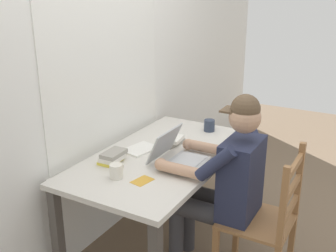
{
  "coord_description": "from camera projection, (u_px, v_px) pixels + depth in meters",
  "views": [
    {
      "loc": [
        -2.23,
        -1.3,
        1.84
      ],
      "look_at": [
        -0.02,
        -0.05,
        0.94
      ],
      "focal_mm": 43.32,
      "sensor_mm": 36.0,
      "label": 1
    }
  ],
  "objects": [
    {
      "name": "coffee_mug_white",
      "position": [
        116.0,
        171.0,
        2.45
      ],
      "size": [
        0.12,
        0.08,
        0.09
      ],
      "color": "silver",
      "rests_on": "desk"
    },
    {
      "name": "book_stack_main",
      "position": [
        112.0,
        157.0,
        2.66
      ],
      "size": [
        0.18,
        0.13,
        0.08
      ],
      "color": "gold",
      "rests_on": "desk"
    },
    {
      "name": "ground_plane",
      "position": [
        163.0,
        243.0,
        3.04
      ],
      "size": [
        8.0,
        8.0,
        0.0
      ],
      "primitive_type": "plane",
      "color": "brown"
    },
    {
      "name": "paper_pile_near_laptop",
      "position": [
        140.0,
        149.0,
        2.87
      ],
      "size": [
        0.27,
        0.22,
        0.01
      ],
      "primitive_type": "cube",
      "rotation": [
        0.0,
        0.0,
        -0.21
      ],
      "color": "white",
      "rests_on": "desk"
    },
    {
      "name": "seated_person",
      "position": [
        225.0,
        178.0,
        2.55
      ],
      "size": [
        0.5,
        0.6,
        1.24
      ],
      "color": "#232842",
      "rests_on": "ground"
    },
    {
      "name": "laptop",
      "position": [
        177.0,
        155.0,
        2.66
      ],
      "size": [
        0.33,
        0.32,
        0.22
      ],
      "color": "#ADAFB2",
      "rests_on": "desk"
    },
    {
      "name": "wooden_chair",
      "position": [
        266.0,
        221.0,
        2.49
      ],
      "size": [
        0.42,
        0.42,
        0.94
      ],
      "color": "olive",
      "rests_on": "ground"
    },
    {
      "name": "desk",
      "position": [
        163.0,
        165.0,
        2.83
      ],
      "size": [
        1.49,
        0.81,
        0.72
      ],
      "color": "beige",
      "rests_on": "ground"
    },
    {
      "name": "coffee_mug_dark",
      "position": [
        209.0,
        125.0,
        3.23
      ],
      "size": [
        0.12,
        0.09,
        0.09
      ],
      "color": "#2D384C",
      "rests_on": "desk"
    },
    {
      "name": "back_wall",
      "position": [
        103.0,
        66.0,
        2.84
      ],
      "size": [
        6.0,
        0.08,
        2.6
      ],
      "color": "silver",
      "rests_on": "ground"
    },
    {
      "name": "book_stack_side",
      "position": [
        173.0,
        141.0,
        2.97
      ],
      "size": [
        0.2,
        0.13,
        0.05
      ],
      "color": "gray",
      "rests_on": "desk"
    },
    {
      "name": "landscape_photo_print",
      "position": [
        142.0,
        181.0,
        2.42
      ],
      "size": [
        0.14,
        0.11,
        0.0
      ],
      "primitive_type": "cube",
      "rotation": [
        0.0,
        0.0,
        -0.19
      ],
      "color": "gold",
      "rests_on": "desk"
    },
    {
      "name": "computer_mouse",
      "position": [
        203.0,
        147.0,
        2.89
      ],
      "size": [
        0.06,
        0.1,
        0.03
      ],
      "primitive_type": "ellipsoid",
      "color": "black",
      "rests_on": "desk"
    }
  ]
}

